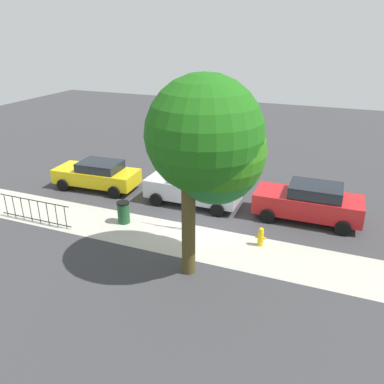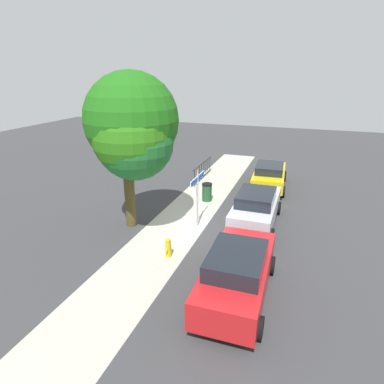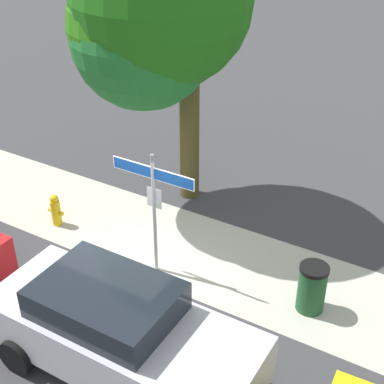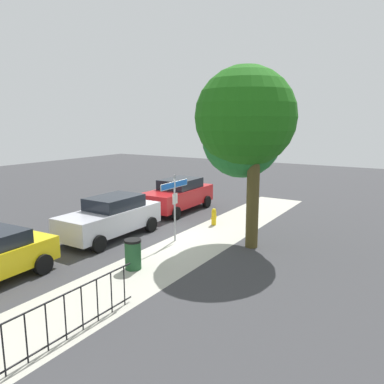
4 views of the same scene
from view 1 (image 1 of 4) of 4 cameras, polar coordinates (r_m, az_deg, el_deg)
ground_plane at (r=16.79m, az=1.61°, el=-5.11°), size 60.00×60.00×0.00m
sidewalk_strip at (r=16.48m, az=-6.55°, el=-5.85°), size 24.00×2.60×0.00m
street_sign at (r=15.72m, az=0.33°, el=0.38°), size 1.80×0.07×2.65m
shade_tree at (r=12.40m, az=2.77°, el=6.84°), size 3.85×3.78×6.74m
car_red at (r=17.74m, az=16.77°, el=-1.40°), size 4.61×2.08×1.70m
car_silver at (r=18.56m, az=0.28°, el=0.72°), size 4.51×1.97×1.68m
car_yellow at (r=21.00m, az=-13.72°, el=2.52°), size 4.50×2.18×1.49m
iron_fence at (r=18.26m, az=-22.10°, el=-2.53°), size 3.75×0.04×1.07m
fire_hydrant at (r=15.49m, az=10.05°, el=-6.47°), size 0.42×0.22×0.78m
trash_bin at (r=17.18m, az=-10.02°, el=-2.94°), size 0.55×0.55×0.98m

